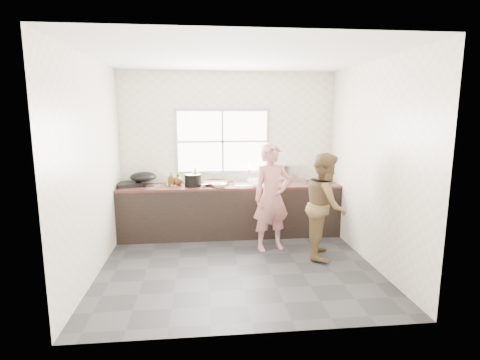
{
  "coord_description": "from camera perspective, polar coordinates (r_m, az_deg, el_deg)",
  "views": [
    {
      "loc": [
        -0.46,
        -4.74,
        2.02
      ],
      "look_at": [
        0.1,
        0.65,
        1.05
      ],
      "focal_mm": 28.0,
      "sensor_mm": 36.0,
      "label": 1
    }
  ],
  "objects": [
    {
      "name": "countertop",
      "position": [
        6.16,
        -1.54,
        -0.9
      ],
      "size": [
        3.6,
        0.64,
        0.04
      ],
      "primitive_type": "cube",
      "color": "#3C1E18",
      "rests_on": "cabinet"
    },
    {
      "name": "pot_lid_left",
      "position": [
        6.15,
        -13.23,
        -0.94
      ],
      "size": [
        0.3,
        0.3,
        0.01
      ],
      "primitive_type": "cylinder",
      "rotation": [
        0.0,
        0.0,
        0.11
      ],
      "color": "silver",
      "rests_on": "countertop"
    },
    {
      "name": "burner",
      "position": [
        6.31,
        -16.7,
        -0.62
      ],
      "size": [
        0.48,
        0.48,
        0.06
      ],
      "primitive_type": "cube",
      "rotation": [
        0.0,
        0.0,
        0.35
      ],
      "color": "black",
      "rests_on": "countertop"
    },
    {
      "name": "bottle_green",
      "position": [
        6.2,
        -6.83,
        0.64
      ],
      "size": [
        0.13,
        0.13,
        0.29
      ],
      "primitive_type": "imported",
      "rotation": [
        0.0,
        0.0,
        0.16
      ],
      "color": "#3F8D2E",
      "rests_on": "countertop"
    },
    {
      "name": "wok",
      "position": [
        6.28,
        -14.52,
        0.47
      ],
      "size": [
        0.54,
        0.54,
        0.16
      ],
      "primitive_type": "ellipsoid",
      "rotation": [
        0.0,
        0.0,
        -0.34
      ],
      "color": "black",
      "rests_on": "burner"
    },
    {
      "name": "wall_front",
      "position": [
        3.24,
        2.36,
        -1.79
      ],
      "size": [
        3.6,
        0.01,
        2.7
      ],
      "primitive_type": "cube",
      "color": "beige",
      "rests_on": "ground"
    },
    {
      "name": "floor",
      "position": [
        5.18,
        -0.37,
        -12.89
      ],
      "size": [
        3.6,
        3.2,
        0.01
      ],
      "primitive_type": "cube",
      "color": "#2C2C2F",
      "rests_on": "ground"
    },
    {
      "name": "wall_right",
      "position": [
        5.3,
        19.46,
        2.3
      ],
      "size": [
        0.01,
        3.2,
        2.7
      ],
      "primitive_type": "cube",
      "color": "beige",
      "rests_on": "ground"
    },
    {
      "name": "cutting_board",
      "position": [
        6.23,
        -3.77,
        -0.4
      ],
      "size": [
        0.5,
        0.5,
        0.04
      ],
      "primitive_type": "cylinder",
      "rotation": [
        0.0,
        0.0,
        0.14
      ],
      "color": "black",
      "rests_on": "countertop"
    },
    {
      "name": "black_pot",
      "position": [
        6.06,
        -7.17,
        -0.04
      ],
      "size": [
        0.35,
        0.35,
        0.19
      ],
      "primitive_type": "cylinder",
      "rotation": [
        0.0,
        0.0,
        -0.38
      ],
      "color": "black",
      "rests_on": "countertop"
    },
    {
      "name": "glass_jar",
      "position": [
        6.33,
        -8.21,
        -0.04
      ],
      "size": [
        0.09,
        0.09,
        0.1
      ],
      "primitive_type": "cylinder",
      "rotation": [
        0.0,
        0.0,
        -0.21
      ],
      "color": "white",
      "rests_on": "countertop"
    },
    {
      "name": "person_side",
      "position": [
        5.41,
        12.86,
        -3.76
      ],
      "size": [
        0.73,
        0.85,
        1.48
      ],
      "primitive_type": "imported",
      "rotation": [
        0.0,
        0.0,
        1.3
      ],
      "color": "brown",
      "rests_on": "floor"
    },
    {
      "name": "dish_rack",
      "position": [
        6.53,
        8.05,
        1.08
      ],
      "size": [
        0.38,
        0.27,
        0.28
      ],
      "primitive_type": "cube",
      "rotation": [
        0.0,
        0.0,
        0.01
      ],
      "color": "silver",
      "rests_on": "countertop"
    },
    {
      "name": "faucet",
      "position": [
        6.36,
        1.46,
        1.01
      ],
      "size": [
        0.02,
        0.02,
        0.3
      ],
      "primitive_type": "cylinder",
      "color": "silver",
      "rests_on": "countertop"
    },
    {
      "name": "wall_back",
      "position": [
        6.4,
        -1.78,
        4.13
      ],
      "size": [
        3.6,
        0.01,
        2.7
      ],
      "primitive_type": "cube",
      "color": "silver",
      "rests_on": "ground"
    },
    {
      "name": "bowl_crabs",
      "position": [
        6.24,
        2.35,
        -0.27
      ],
      "size": [
        0.22,
        0.22,
        0.07
      ],
      "primitive_type": "imported",
      "rotation": [
        0.0,
        0.0,
        -0.08
      ],
      "color": "white",
      "rests_on": "countertop"
    },
    {
      "name": "woman",
      "position": [
        5.55,
        4.83,
        -3.17
      ],
      "size": [
        0.62,
        0.49,
        1.49
      ],
      "primitive_type": "imported",
      "rotation": [
        0.0,
        0.0,
        0.26
      ],
      "color": "#C97979",
      "rests_on": "floor"
    },
    {
      "name": "ceiling",
      "position": [
        4.81,
        -0.41,
        18.33
      ],
      "size": [
        3.6,
        3.2,
        0.01
      ],
      "primitive_type": "cube",
      "color": "silver",
      "rests_on": "wall_back"
    },
    {
      "name": "bottle_brown_short",
      "position": [
        6.17,
        -9.42,
        0.01
      ],
      "size": [
        0.17,
        0.17,
        0.18
      ],
      "primitive_type": "imported",
      "rotation": [
        0.0,
        0.0,
        0.26
      ],
      "color": "#402C10",
      "rests_on": "countertop"
    },
    {
      "name": "bowl_mince",
      "position": [
        5.97,
        -3.27,
        -0.78
      ],
      "size": [
        0.32,
        0.32,
        0.06
      ],
      "primitive_type": "imported",
      "rotation": [
        0.0,
        0.0,
        0.43
      ],
      "color": "white",
      "rests_on": "countertop"
    },
    {
      "name": "cleaver",
      "position": [
        6.0,
        -5.22,
        -0.62
      ],
      "size": [
        0.2,
        0.19,
        0.01
      ],
      "primitive_type": "cube",
      "rotation": [
        0.0,
        0.0,
        0.73
      ],
      "color": "silver",
      "rests_on": "cutting_board"
    },
    {
      "name": "window_glazing",
      "position": [
        6.33,
        -2.67,
        5.88
      ],
      "size": [
        1.5,
        0.01,
        1.0
      ],
      "primitive_type": "cube",
      "color": "white",
      "rests_on": "window_frame"
    },
    {
      "name": "sink",
      "position": [
        6.19,
        1.69,
        -0.61
      ],
      "size": [
        0.55,
        0.45,
        0.02
      ],
      "primitive_type": "cube",
      "color": "silver",
      "rests_on": "countertop"
    },
    {
      "name": "bowl_held",
      "position": [
        5.99,
        2.64,
        -0.7
      ],
      "size": [
        0.25,
        0.25,
        0.07
      ],
      "primitive_type": "imported",
      "rotation": [
        0.0,
        0.0,
        -0.17
      ],
      "color": "white",
      "rests_on": "countertop"
    },
    {
      "name": "bottle_brown_tall",
      "position": [
        6.17,
        -10.42,
        0.06
      ],
      "size": [
        0.1,
        0.1,
        0.2
      ],
      "primitive_type": "imported",
      "rotation": [
        0.0,
        0.0,
        -0.17
      ],
      "color": "#4D3313",
      "rests_on": "countertop"
    },
    {
      "name": "window_frame",
      "position": [
        6.36,
        -2.68,
        5.9
      ],
      "size": [
        1.6,
        0.05,
        1.1
      ],
      "primitive_type": "cube",
      "color": "#9EA0A5",
      "rests_on": "wall_back"
    },
    {
      "name": "pot_lid_right",
      "position": [
        6.38,
        -10.1,
        -0.43
      ],
      "size": [
        0.29,
        0.29,
        0.01
      ],
      "primitive_type": "cylinder",
      "rotation": [
        0.0,
        0.0,
        -0.35
      ],
      "color": "silver",
      "rests_on": "countertop"
    },
    {
      "name": "wall_left",
      "position": [
        4.97,
        -21.57,
        1.69
      ],
      "size": [
        0.01,
        3.2,
        2.7
      ],
      "primitive_type": "cube",
      "color": "beige",
      "rests_on": "ground"
    },
    {
      "name": "cabinet",
      "position": [
        6.26,
        -1.52,
        -4.76
      ],
      "size": [
        3.6,
        0.62,
        0.82
      ],
      "primitive_type": "cube",
      "color": "black",
      "rests_on": "floor"
    },
    {
      "name": "plate_food",
      "position": [
        6.24,
        -10.1,
        -0.65
      ],
      "size": [
        0.25,
        0.25,
        0.02
      ],
      "primitive_type": "cylinder",
      "rotation": [
        0.0,
        0.0,
        0.2
      ],
      "color": "white",
      "rests_on": "countertop"
    }
  ]
}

